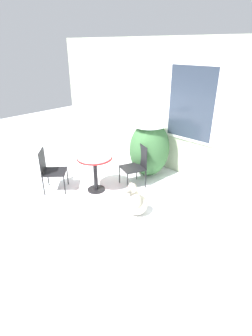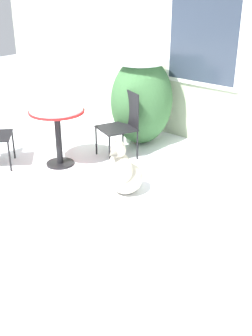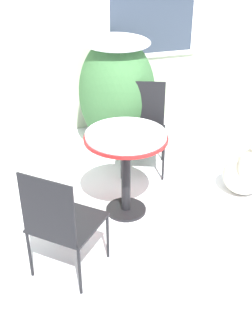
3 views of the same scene
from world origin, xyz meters
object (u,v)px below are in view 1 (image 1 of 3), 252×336
at_px(patio_table, 95,162).
at_px(patio_chair_far_side, 50,169).
at_px(patio_chair_near_table, 136,164).
at_px(dog, 136,202).

height_order(patio_table, patio_chair_far_side, patio_chair_far_side).
xyz_separation_m(patio_chair_near_table, patio_chair_far_side, (-1.16, -1.43, 0.00)).
relative_size(patio_chair_far_side, dog, 1.31).
distance_m(patio_table, dog, 1.29).
height_order(patio_chair_near_table, dog, patio_chair_near_table).
relative_size(patio_chair_near_table, dog, 1.31).
relative_size(patio_chair_near_table, patio_chair_far_side, 1.00).
xyz_separation_m(patio_table, patio_chair_near_table, (0.46, 0.79, -0.16)).
bearing_deg(patio_table, patio_chair_near_table, 59.90).
bearing_deg(patio_chair_far_side, patio_table, -94.51).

